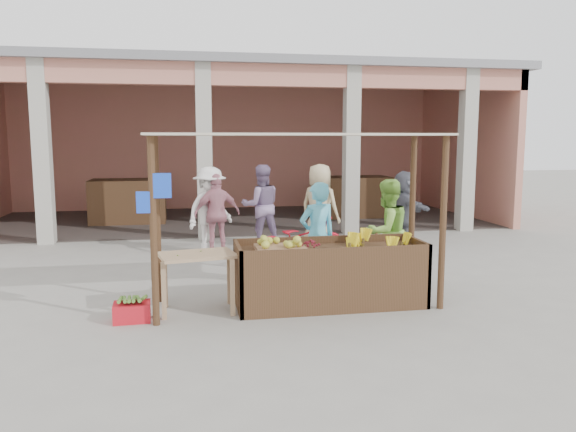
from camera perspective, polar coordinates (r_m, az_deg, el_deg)
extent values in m
plane|color=gray|center=(7.89, 0.65, -9.18)|extent=(60.00, 60.00, 0.00)
cube|color=tan|center=(18.86, -6.07, 6.88)|extent=(14.00, 0.20, 4.00)
cube|color=tan|center=(17.97, 17.37, 6.52)|extent=(0.20, 6.00, 4.00)
cube|color=tan|center=(13.21, -4.19, 14.09)|extent=(14.00, 0.30, 0.50)
cube|color=slate|center=(16.07, -5.36, 14.22)|extent=(14.40, 6.40, 0.20)
cube|color=#A5A197|center=(13.41, -23.70, 5.87)|extent=(0.35, 0.35, 4.00)
cube|color=#A5A197|center=(13.07, -8.51, 6.41)|extent=(0.35, 0.35, 4.00)
cube|color=#A5A197|center=(13.65, 6.44, 6.51)|extent=(0.35, 0.35, 4.00)
cube|color=#A5A197|center=(14.80, 17.70, 6.29)|extent=(0.35, 0.35, 4.00)
cube|color=#492E1D|center=(16.07, -15.91, 1.45)|extent=(2.00, 1.20, 1.20)
cube|color=#492E1D|center=(16.75, 6.82, 1.95)|extent=(2.00, 1.20, 1.20)
cube|color=#492E1D|center=(7.90, 4.24, -6.18)|extent=(2.60, 0.95, 0.80)
cylinder|color=#492E1D|center=(7.06, -13.51, -1.64)|extent=(0.09, 0.09, 2.35)
cylinder|color=#492E1D|center=(7.83, 15.47, -0.78)|extent=(0.09, 0.09, 2.35)
cylinder|color=#492E1D|center=(8.10, -13.13, -0.43)|extent=(0.09, 0.09, 2.35)
cylinder|color=#492E1D|center=(8.78, 12.49, 0.22)|extent=(0.09, 0.09, 2.35)
cube|color=beige|center=(7.64, 0.94, 8.29)|extent=(4.00, 1.35, 0.03)
cube|color=blue|center=(6.98, -12.68, 3.04)|extent=(0.22, 0.08, 0.30)
cube|color=blue|center=(7.01, -14.42, 1.37)|extent=(0.18, 0.07, 0.26)
cube|color=#956C4D|center=(7.63, -0.75, -3.35)|extent=(0.67, 0.58, 0.06)
ellipsoid|color=gold|center=(7.61, -0.75, -2.66)|extent=(0.57, 0.50, 0.13)
ellipsoid|color=maroon|center=(7.73, 2.32, -2.89)|extent=(0.46, 0.37, 0.15)
cube|color=tan|center=(7.60, -9.19, -3.93)|extent=(1.09, 0.83, 0.04)
cube|color=tan|center=(7.42, -12.50, -7.45)|extent=(0.06, 0.06, 0.75)
cube|color=tan|center=(7.44, -5.66, -7.26)|extent=(0.06, 0.06, 0.75)
cube|color=tan|center=(7.96, -12.37, -6.41)|extent=(0.06, 0.06, 0.75)
cube|color=tan|center=(7.97, -6.00, -6.24)|extent=(0.06, 0.06, 0.75)
cube|color=red|center=(7.53, -15.56, -9.37)|extent=(0.47, 0.35, 0.24)
ellipsoid|color=maroon|center=(13.35, 7.81, -1.02)|extent=(0.39, 0.39, 0.53)
ellipsoid|color=maroon|center=(13.49, 9.00, -0.95)|extent=(0.39, 0.39, 0.53)
imported|color=#57CBEF|center=(8.56, 3.02, -1.72)|extent=(0.78, 0.66, 1.78)
imported|color=#93D64F|center=(9.08, 9.99, -1.31)|extent=(0.98, 0.78, 1.77)
imported|color=#A70C1A|center=(10.22, 1.28, -2.45)|extent=(0.99, 1.94, 0.97)
imported|color=silver|center=(11.47, -7.94, 0.95)|extent=(1.31, 1.26, 1.89)
imported|color=#C47B8A|center=(11.33, -7.23, 0.50)|extent=(1.13, 0.80, 1.74)
imported|color=tan|center=(11.82, 3.23, 1.43)|extent=(1.13, 1.10, 1.98)
imported|color=#51535F|center=(12.35, 11.73, 0.95)|extent=(0.74, 1.62, 1.72)
imported|color=gray|center=(12.10, -2.75, 1.45)|extent=(0.97, 0.60, 1.93)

